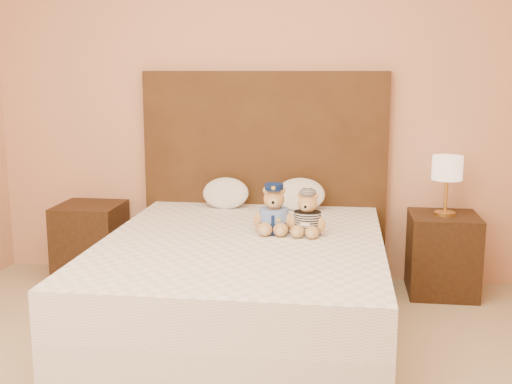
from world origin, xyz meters
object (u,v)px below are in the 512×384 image
bed (243,285)px  nightstand_left (91,241)px  nightstand_right (442,254)px  pillow_left (226,192)px  pillow_right (300,193)px  teddy_police (274,209)px  lamp (447,171)px  teddy_prisoner (307,213)px

bed → nightstand_left: 1.48m
nightstand_left → nightstand_right: (2.50, 0.00, 0.00)m
nightstand_left → bed: bearing=-32.6°
nightstand_left → pillow_left: 1.07m
nightstand_left → pillow_right: pillow_right is taller
teddy_police → pillow_left: size_ratio=0.90×
lamp → pillow_right: size_ratio=1.18×
teddy_police → pillow_right: size_ratio=0.86×
nightstand_left → lamp: size_ratio=1.38×
pillow_left → teddy_police: bearing=-57.9°
teddy_police → pillow_right: teddy_police is taller
pillow_right → teddy_prisoner: bearing=-82.7°
lamp → teddy_prisoner: bearing=-143.4°
lamp → nightstand_right: bearing=0.0°
bed → teddy_police: bearing=46.5°
lamp → pillow_left: size_ratio=1.23×
nightstand_left → lamp: lamp is taller
teddy_prisoner → pillow_right: 0.69m
nightstand_left → nightstand_right: same height
bed → nightstand_right: 1.48m
lamp → pillow_right: bearing=178.2°
nightstand_right → pillow_right: (-0.97, 0.03, 0.40)m
teddy_prisoner → pillow_right: size_ratio=0.77×
teddy_police → pillow_right: bearing=78.6°
pillow_right → nightstand_left: bearing=-178.9°
lamp → teddy_police: bearing=-150.0°
lamp → pillow_right: 0.99m
nightstand_left → pillow_left: size_ratio=1.69×
nightstand_right → teddy_police: 1.32m
bed → nightstand_left: bearing=147.4°
nightstand_right → pillow_right: 1.05m
lamp → pillow_left: lamp is taller
bed → pillow_left: 0.95m
nightstand_left → nightstand_right: bearing=0.0°
nightstand_left → pillow_right: size_ratio=1.62×
nightstand_right → teddy_prisoner: 1.18m
bed → teddy_police: 0.48m
pillow_right → nightstand_right: bearing=-1.8°
bed → pillow_left: bearing=106.7°
pillow_right → bed: bearing=-108.4°
pillow_right → teddy_police: bearing=-99.8°
teddy_prisoner → bed: bearing=-150.9°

